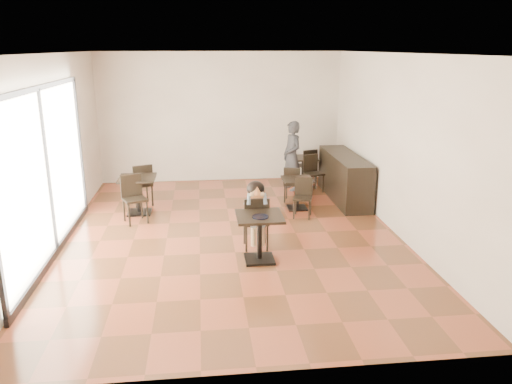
{
  "coord_description": "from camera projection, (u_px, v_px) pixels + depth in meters",
  "views": [
    {
      "loc": [
        -0.51,
        -8.48,
        3.3
      ],
      "look_at": [
        0.37,
        -0.64,
        1.0
      ],
      "focal_mm": 35.0,
      "sensor_mm": 36.0,
      "label": 1
    }
  ],
  "objects": [
    {
      "name": "wall_right",
      "position": [
        398.0,
        145.0,
        8.94
      ],
      "size": [
        0.01,
        8.0,
        3.2
      ],
      "primitive_type": "cube",
      "color": "silver",
      "rests_on": "floor"
    },
    {
      "name": "wall_front",
      "position": [
        257.0,
        230.0,
        4.81
      ],
      "size": [
        6.0,
        0.01,
        3.2
      ],
      "primitive_type": "cube",
      "color": "silver",
      "rests_on": "floor"
    },
    {
      "name": "adult_patron",
      "position": [
        292.0,
        156.0,
        11.78
      ],
      "size": [
        0.56,
        0.69,
        1.64
      ],
      "primitive_type": "imported",
      "rotation": [
        0.0,
        0.0,
        -1.25
      ],
      "color": "#38383D",
      "rests_on": "floor"
    },
    {
      "name": "child",
      "position": [
        256.0,
        215.0,
        8.38
      ],
      "size": [
        0.41,
        0.58,
        1.16
      ],
      "primitive_type": null,
      "color": "slate",
      "rests_on": "child_chair"
    },
    {
      "name": "wall_left",
      "position": [
        51.0,
        153.0,
        8.3
      ],
      "size": [
        0.01,
        8.0,
        3.2
      ],
      "primitive_type": "cube",
      "color": "silver",
      "rests_on": "floor"
    },
    {
      "name": "service_counter",
      "position": [
        344.0,
        177.0,
        11.12
      ],
      "size": [
        0.6,
        2.4,
        1.0
      ],
      "primitive_type": "cube",
      "color": "black",
      "rests_on": "floor"
    },
    {
      "name": "cafe_table_back",
      "position": [
        303.0,
        171.0,
        12.24
      ],
      "size": [
        0.86,
        0.86,
        0.72
      ],
      "primitive_type": null,
      "rotation": [
        0.0,
        0.0,
        0.32
      ],
      "color": "black",
      "rests_on": "floor"
    },
    {
      "name": "child_table",
      "position": [
        260.0,
        238.0,
        7.91
      ],
      "size": [
        0.73,
        0.73,
        0.77
      ],
      "primitive_type": null,
      "color": "black",
      "rests_on": "floor"
    },
    {
      "name": "cafe_table_left",
      "position": [
        138.0,
        195.0,
        10.17
      ],
      "size": [
        0.96,
        0.96,
        0.77
      ],
      "primitive_type": null,
      "rotation": [
        0.0,
        0.0,
        0.41
      ],
      "color": "black",
      "rests_on": "floor"
    },
    {
      "name": "chair_mid_a",
      "position": [
        293.0,
        184.0,
        10.99
      ],
      "size": [
        0.45,
        0.45,
        0.79
      ],
      "primitive_type": null,
      "rotation": [
        0.0,
        0.0,
        2.83
      ],
      "color": "black",
      "rests_on": "floor"
    },
    {
      "name": "wall_back",
      "position": [
        221.0,
        118.0,
        12.44
      ],
      "size": [
        6.0,
        0.01,
        3.2
      ],
      "primitive_type": "cube",
      "color": "silver",
      "rests_on": "floor"
    },
    {
      "name": "chair_left_b",
      "position": [
        135.0,
        200.0,
        9.63
      ],
      "size": [
        0.55,
        0.55,
        0.92
      ],
      "primitive_type": null,
      "rotation": [
        0.0,
        0.0,
        0.41
      ],
      "color": "black",
      "rests_on": "floor"
    },
    {
      "name": "chair_left_a",
      "position": [
        141.0,
        185.0,
        10.68
      ],
      "size": [
        0.55,
        0.55,
        0.92
      ],
      "primitive_type": null,
      "rotation": [
        0.0,
        0.0,
        3.55
      ],
      "color": "black",
      "rests_on": "floor"
    },
    {
      "name": "plate",
      "position": [
        260.0,
        217.0,
        7.7
      ],
      "size": [
        0.26,
        0.26,
        0.02
      ],
      "primitive_type": "cylinder",
      "color": "black",
      "rests_on": "child_table"
    },
    {
      "name": "chair_back_b",
      "position": [
        314.0,
        174.0,
        11.71
      ],
      "size": [
        0.49,
        0.49,
        0.86
      ],
      "primitive_type": null,
      "rotation": [
        0.0,
        0.0,
        0.32
      ],
      "color": "black",
      "rests_on": "floor"
    },
    {
      "name": "storefront_window",
      "position": [
        46.0,
        172.0,
        7.88
      ],
      "size": [
        0.04,
        4.5,
        2.6
      ],
      "primitive_type": "cube",
      "color": "white",
      "rests_on": "floor"
    },
    {
      "name": "cafe_table_mid",
      "position": [
        297.0,
        194.0,
        10.48
      ],
      "size": [
        0.78,
        0.78,
        0.66
      ],
      "primitive_type": null,
      "rotation": [
        0.0,
        0.0,
        -0.31
      ],
      "color": "black",
      "rests_on": "floor"
    },
    {
      "name": "ceiling",
      "position": [
        229.0,
        53.0,
        8.17
      ],
      "size": [
        6.0,
        8.0,
        0.01
      ],
      "primitive_type": "cube",
      "color": "silver",
      "rests_on": "floor"
    },
    {
      "name": "chair_mid_b",
      "position": [
        303.0,
        198.0,
        9.94
      ],
      "size": [
        0.45,
        0.45,
        0.79
      ],
      "primitive_type": null,
      "rotation": [
        0.0,
        0.0,
        -0.31
      ],
      "color": "black",
      "rests_on": "floor"
    },
    {
      "name": "child_chair",
      "position": [
        256.0,
        222.0,
        8.41
      ],
      "size": [
        0.41,
        0.41,
        0.92
      ],
      "primitive_type": null,
      "rotation": [
        0.0,
        0.0,
        3.14
      ],
      "color": "black",
      "rests_on": "floor"
    },
    {
      "name": "floor",
      "position": [
        232.0,
        235.0,
        9.07
      ],
      "size": [
        6.0,
        8.0,
        0.01
      ],
      "primitive_type": "cube",
      "color": "brown",
      "rests_on": "ground"
    },
    {
      "name": "chair_back_a",
      "position": [
        306.0,
        166.0,
        12.51
      ],
      "size": [
        0.49,
        0.49,
        0.86
      ],
      "primitive_type": null,
      "rotation": [
        0.0,
        0.0,
        3.46
      ],
      "color": "black",
      "rests_on": "floor"
    },
    {
      "name": "pizza_slice",
      "position": [
        257.0,
        194.0,
        8.08
      ],
      "size": [
        0.27,
        0.21,
        0.06
      ],
      "primitive_type": null,
      "color": "tan",
      "rests_on": "child"
    }
  ]
}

